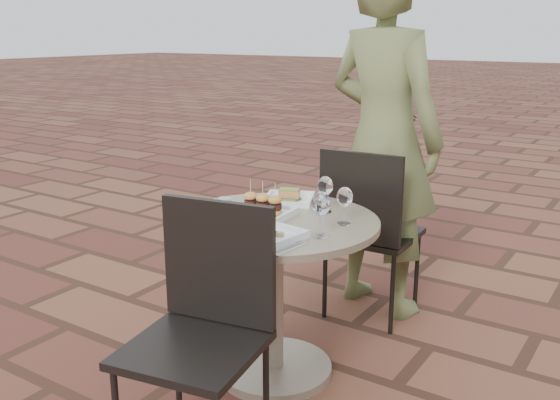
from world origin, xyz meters
The scene contains 13 objects.
ground centered at (0.00, 0.00, 0.00)m, with size 60.00×60.00×0.00m, color brown.
cafe_table centered at (-0.10, -0.20, 0.48)m, with size 0.90×0.90×0.73m.
chair_far centered at (0.00, 0.53, 0.55)m, with size 0.46×0.46×0.93m.
chair_near centered at (-0.01, -0.77, 0.55)m, with size 0.51×0.51×0.93m.
diner centered at (-0.02, 0.74, 0.95)m, with size 0.69×0.46×1.90m, color #5C6336.
plate_salmon centered at (-0.20, 0.08, 0.75)m, with size 0.29×0.29×0.06m.
plate_sliders centered at (-0.16, -0.18, 0.76)m, with size 0.25×0.25×0.15m.
plate_tuna centered at (0.01, -0.44, 0.75)m, with size 0.29×0.29×0.03m.
wine_glass_right centered at (0.18, -0.29, 0.86)m, with size 0.08×0.08×0.18m.
wine_glass_mid centered at (0.03, 0.02, 0.85)m, with size 0.07×0.07×0.16m.
wine_glass_far centered at (0.18, -0.09, 0.84)m, with size 0.07×0.07×0.16m.
steel_ramekin centered at (-0.37, -0.18, 0.75)m, with size 0.07×0.07×0.05m, color silver.
cutlery_set centered at (0.14, -0.48, 0.73)m, with size 0.10×0.22×0.00m, color silver, non-canonical shape.
Camera 1 is at (1.32, -2.31, 1.51)m, focal length 40.00 mm.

